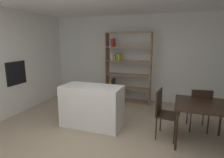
% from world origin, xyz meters
% --- Properties ---
extents(ground_plane, '(9.16, 9.16, 0.00)m').
position_xyz_m(ground_plane, '(0.00, 0.00, 0.00)').
color(ground_plane, tan).
extents(back_partition, '(6.66, 0.06, 2.67)m').
position_xyz_m(back_partition, '(0.00, 3.12, 1.33)').
color(back_partition, silver).
rests_on(back_partition, ground_plane).
extents(built_in_oven, '(0.06, 0.59, 0.59)m').
position_xyz_m(built_in_oven, '(-2.64, 0.85, 1.08)').
color(built_in_oven, black).
rests_on(built_in_oven, ground_plane).
extents(kitchen_island, '(1.33, 0.65, 0.92)m').
position_xyz_m(kitchen_island, '(-0.49, 0.81, 0.46)').
color(kitchen_island, white).
rests_on(kitchen_island, ground_plane).
extents(open_bookshelf, '(1.39, 0.34, 2.14)m').
position_xyz_m(open_bookshelf, '(-0.28, 2.76, 1.08)').
color(open_bookshelf, '#997551').
rests_on(open_bookshelf, ground_plane).
extents(dining_table, '(0.94, 0.97, 0.77)m').
position_xyz_m(dining_table, '(1.73, 0.82, 0.69)').
color(dining_table, black).
rests_on(dining_table, ground_plane).
extents(dining_chair_island_side, '(0.45, 0.50, 0.96)m').
position_xyz_m(dining_chair_island_side, '(1.05, 0.83, 0.57)').
color(dining_chair_island_side, black).
rests_on(dining_chair_island_side, ground_plane).
extents(dining_chair_far, '(0.46, 0.51, 0.93)m').
position_xyz_m(dining_chair_far, '(1.75, 1.32, 0.55)').
color(dining_chair_far, black).
rests_on(dining_chair_far, ground_plane).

